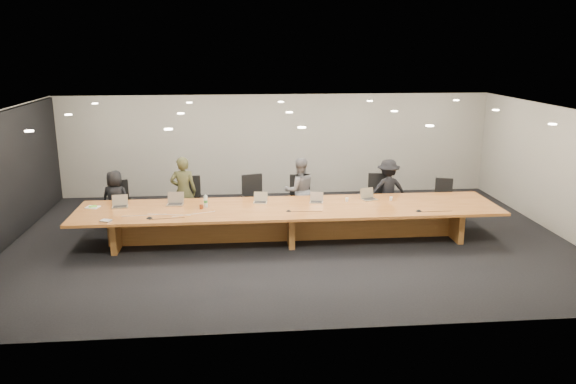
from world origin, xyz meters
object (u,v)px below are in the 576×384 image
at_px(person_a, 116,199).
at_px(laptop_a, 120,201).
at_px(mic_left, 149,218).
at_px(laptop_c, 260,198).
at_px(chair_far_right, 443,199).
at_px(mic_right, 419,211).
at_px(chair_far_left, 121,204).
at_px(mic_center, 289,211).
at_px(laptop_d, 316,198).
at_px(laptop_b, 175,199).
at_px(person_c, 299,190).
at_px(water_bottle, 206,201).
at_px(conference_table, 289,217).
at_px(person_b, 183,191).
at_px(paper_cup_near, 347,200).
at_px(person_d, 388,190).
at_px(paper_cup_far, 391,199).
at_px(chair_mid_left, 255,200).
at_px(chair_right, 378,198).
at_px(laptop_e, 370,194).
at_px(amber_mug, 201,207).
at_px(chair_left, 190,201).
at_px(chair_mid_right, 301,199).
at_px(av_box, 106,221).

relative_size(person_a, laptop_a, 4.14).
bearing_deg(mic_left, laptop_c, 22.43).
xyz_separation_m(person_a, mic_left, (1.02, -1.77, 0.09)).
distance_m(chair_far_right, mic_right, 2.16).
height_order(chair_far_left, mic_center, chair_far_left).
bearing_deg(laptop_d, laptop_b, -170.04).
xyz_separation_m(person_c, water_bottle, (-2.14, -1.11, 0.10)).
relative_size(laptop_b, laptop_d, 1.20).
bearing_deg(conference_table, person_b, 152.10).
bearing_deg(laptop_c, chair_far_right, 19.37).
height_order(chair_far_left, water_bottle, chair_far_left).
xyz_separation_m(person_b, water_bottle, (0.56, -1.10, 0.05)).
xyz_separation_m(chair_far_right, water_bottle, (-5.64, -1.04, 0.38)).
bearing_deg(water_bottle, paper_cup_near, 2.77).
xyz_separation_m(chair_far_left, water_bottle, (2.03, -1.19, 0.34)).
bearing_deg(person_d, paper_cup_far, 76.79).
bearing_deg(water_bottle, laptop_d, 3.08).
bearing_deg(person_d, person_a, -1.81).
relative_size(chair_far_left, chair_mid_left, 0.92).
distance_m(chair_mid_left, laptop_b, 1.98).
bearing_deg(person_b, water_bottle, 117.85).
bearing_deg(paper_cup_near, chair_right, 44.00).
bearing_deg(person_a, water_bottle, 165.46).
distance_m(person_b, laptop_b, 0.88).
height_order(laptop_b, laptop_e, laptop_b).
distance_m(laptop_c, amber_mug, 1.31).
xyz_separation_m(chair_far_left, person_b, (1.46, -0.10, 0.28)).
xyz_separation_m(conference_table, laptop_a, (-3.60, 0.30, 0.36)).
distance_m(conference_table, amber_mug, 1.89).
xyz_separation_m(chair_far_right, mic_center, (-3.90, -1.52, 0.27)).
height_order(chair_left, amber_mug, chair_left).
height_order(chair_mid_right, mic_center, chair_mid_right).
relative_size(mic_left, mic_center, 1.18).
bearing_deg(water_bottle, paper_cup_far, 2.17).
relative_size(conference_table, person_d, 6.07).
bearing_deg(chair_mid_left, paper_cup_near, -40.67).
height_order(conference_table, person_d, person_d).
distance_m(laptop_c, laptop_e, 2.45).
bearing_deg(mic_center, conference_table, 82.17).
relative_size(person_c, mic_right, 11.88).
xyz_separation_m(person_a, laptop_e, (5.72, -0.81, 0.20)).
distance_m(person_c, amber_mug, 2.55).
distance_m(person_c, laptop_b, 2.95).
height_order(laptop_a, water_bottle, laptop_a).
distance_m(chair_left, chair_mid_left, 1.53).
height_order(laptop_b, mic_left, laptop_b).
bearing_deg(laptop_d, laptop_c, -172.52).
bearing_deg(person_b, chair_mid_right, 179.54).
relative_size(person_d, av_box, 7.45).
relative_size(conference_table, chair_far_right, 9.05).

